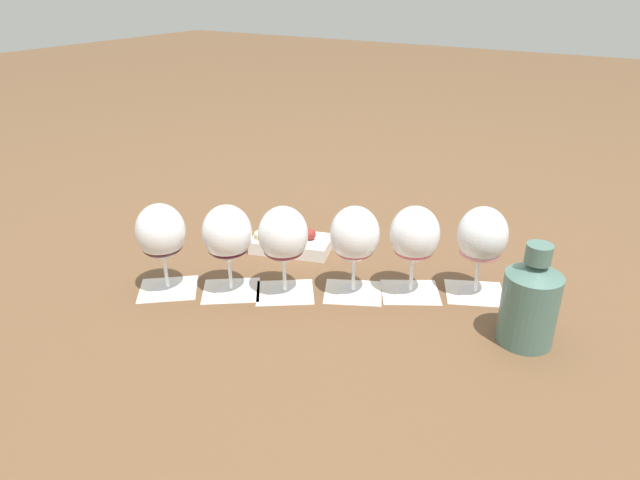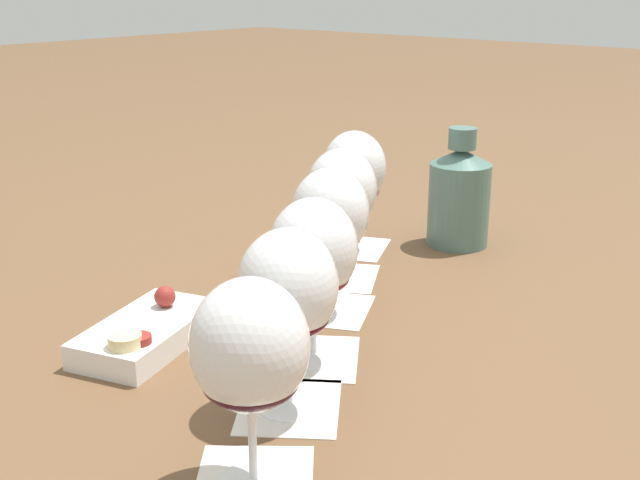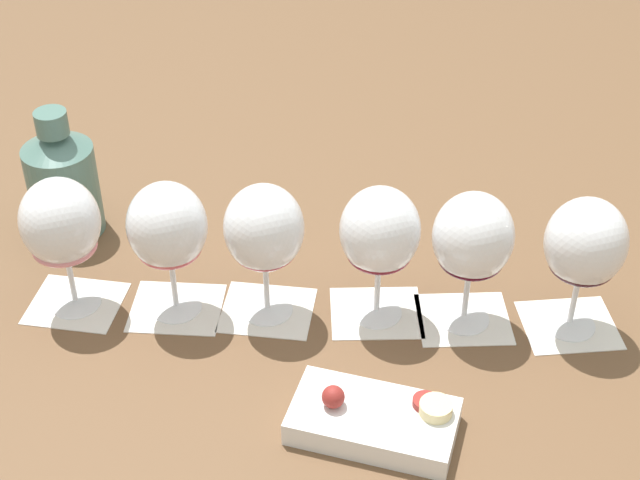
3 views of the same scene
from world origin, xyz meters
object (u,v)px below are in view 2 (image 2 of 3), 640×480
object	(u,v)px
wine_glass_0	(354,172)
wine_glass_5	(250,354)
wine_glass_4	(288,293)
snack_dish	(147,332)
ceramic_vase	(459,195)
wine_glass_2	(330,218)
wine_glass_3	(313,255)
wine_glass_1	(341,194)

from	to	relation	value
wine_glass_0	wine_glass_5	distance (m)	0.61
wine_glass_4	wine_glass_5	distance (m)	0.13
wine_glass_4	wine_glass_5	xyz separation A→B (m)	(0.11, 0.06, -0.00)
snack_dish	ceramic_vase	bearing A→B (deg)	171.49
wine_glass_5	snack_dish	size ratio (longest dim) A/B	0.92
wine_glass_2	wine_glass_3	world-z (taller)	same
wine_glass_0	wine_glass_5	bearing A→B (deg)	30.18
wine_glass_5	wine_glass_3	bearing A→B (deg)	-151.52
wine_glass_0	ceramic_vase	xyz separation A→B (m)	(-0.12, 0.11, -0.04)
wine_glass_3	wine_glass_5	xyz separation A→B (m)	(0.21, 0.11, -0.00)
wine_glass_5	wine_glass_1	bearing A→B (deg)	-149.80
wine_glass_1	wine_glass_3	world-z (taller)	same
wine_glass_3	wine_glass_5	size ratio (longest dim) A/B	1.00
wine_glass_0	wine_glass_5	size ratio (longest dim) A/B	1.00
wine_glass_2	wine_glass_5	xyz separation A→B (m)	(0.32, 0.18, 0.00)
wine_glass_2	snack_dish	size ratio (longest dim) A/B	0.92
wine_glass_2	wine_glass_1	bearing A→B (deg)	-148.27
wine_glass_1	wine_glass_0	bearing A→B (deg)	-149.87
wine_glass_1	wine_glass_3	distance (m)	0.25
wine_glass_5	snack_dish	distance (m)	0.32
wine_glass_1	ceramic_vase	distance (m)	0.24
snack_dish	wine_glass_3	bearing A→B (deg)	120.70
wine_glass_1	wine_glass_3	bearing A→B (deg)	31.82
wine_glass_3	ceramic_vase	xyz separation A→B (m)	(-0.44, -0.08, -0.04)
wine_glass_2	wine_glass_4	size ratio (longest dim) A/B	1.00
wine_glass_0	wine_glass_2	size ratio (longest dim) A/B	1.00
wine_glass_0	wine_glass_5	xyz separation A→B (m)	(0.53, 0.31, -0.00)
wine_glass_0	wine_glass_2	distance (m)	0.24
wine_glass_4	ceramic_vase	xyz separation A→B (m)	(-0.54, -0.13, -0.04)
wine_glass_2	wine_glass_5	bearing A→B (deg)	29.73
wine_glass_3	wine_glass_4	world-z (taller)	same
wine_glass_2	ceramic_vase	size ratio (longest dim) A/B	0.98
wine_glass_0	wine_glass_3	world-z (taller)	same
wine_glass_2	wine_glass_5	distance (m)	0.37
wine_glass_1	wine_glass_4	world-z (taller)	same
wine_glass_1	wine_glass_4	size ratio (longest dim) A/B	1.00
wine_glass_0	wine_glass_1	distance (m)	0.13
wine_glass_0	wine_glass_4	bearing A→B (deg)	30.51
wine_glass_0	ceramic_vase	size ratio (longest dim) A/B	0.98
wine_glass_0	snack_dish	bearing A→B (deg)	4.13
wine_glass_1	wine_glass_4	xyz separation A→B (m)	(0.31, 0.18, -0.00)
wine_glass_3	wine_glass_4	bearing A→B (deg)	27.90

